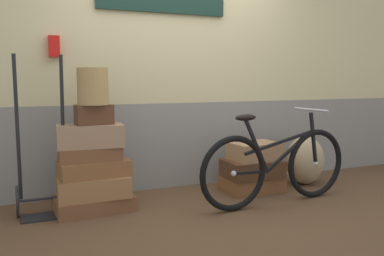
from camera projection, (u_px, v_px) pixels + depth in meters
The scene contains 15 objects.
ground at pixel (209, 208), 3.95m from camera, with size 10.12×5.20×0.06m, color #513823.
station_building at pixel (178, 58), 4.55m from camera, with size 8.12×0.74×2.87m.
suitcase_0 at pixel (94, 203), 3.77m from camera, with size 0.70×0.43×0.14m, color brown.
suitcase_1 at pixel (94, 187), 3.73m from camera, with size 0.63×0.37×0.19m, color olive.
suitcase_2 at pixel (94, 168), 3.73m from camera, with size 0.62×0.35×0.14m, color brown.
suitcase_3 at pixel (90, 153), 3.72m from camera, with size 0.55×0.32×0.12m, color brown.
suitcase_4 at pixel (91, 136), 3.70m from camera, with size 0.58×0.31×0.20m, color #937051.
suitcase_5 at pixel (94, 115), 3.69m from camera, with size 0.32×0.18×0.18m, color #4C2D19.
suitcase_6 at pixel (251, 183), 4.44m from camera, with size 0.61×0.43×0.16m, color brown.
suitcase_7 at pixel (252, 168), 4.39m from camera, with size 0.59×0.42×0.19m, color #4C2D19.
suitcase_8 at pixel (254, 151), 4.39m from camera, with size 0.51×0.36×0.18m, color #9E754C.
wicker_basket at pixel (93, 86), 3.65m from camera, with size 0.27×0.27×0.33m, color #A8844C.
luggage_trolley at pixel (43, 178), 3.63m from camera, with size 0.46×0.36×1.42m.
burlap_sack at pixel (305, 160), 4.70m from camera, with size 0.45×0.38×0.55m, color tan.
bicycle at pixel (277, 166), 3.94m from camera, with size 1.69×0.46×0.92m.
Camera 1 is at (-1.64, -3.46, 1.21)m, focal length 38.31 mm.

